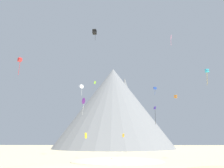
{
  "coord_description": "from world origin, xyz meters",
  "views": [
    {
      "loc": [
        1.05,
        -30.49,
        4.97
      ],
      "look_at": [
        -0.96,
        48.24,
        25.22
      ],
      "focal_mm": 35.08,
      "sensor_mm": 36.0,
      "label": 1
    }
  ],
  "objects_px": {
    "kite_cyan_mid": "(207,71)",
    "kite_pink_high": "(171,38)",
    "kite_indigo_mid": "(155,111)",
    "kite_yellow_low": "(86,136)",
    "bush_near_left": "(112,161)",
    "bush_mid_center": "(104,161)",
    "rock_massif": "(114,107)",
    "kite_lime_mid": "(95,83)",
    "kite_black_high": "(95,32)",
    "kite_gold_low": "(123,135)",
    "kite_violet_mid": "(83,101)",
    "kite_red_mid": "(20,60)",
    "kite_orange_mid": "(176,97)",
    "kite_white_mid": "(82,87)",
    "kite_blue_mid": "(155,88)"
  },
  "relations": [
    {
      "from": "kite_cyan_mid",
      "to": "kite_pink_high",
      "type": "height_order",
      "value": "kite_pink_high"
    },
    {
      "from": "kite_cyan_mid",
      "to": "kite_indigo_mid",
      "type": "xyz_separation_m",
      "value": [
        -13.63,
        7.47,
        -10.16
      ]
    },
    {
      "from": "kite_pink_high",
      "to": "kite_yellow_low",
      "type": "bearing_deg",
      "value": -80.49
    },
    {
      "from": "bush_near_left",
      "to": "bush_mid_center",
      "type": "relative_size",
      "value": 0.82
    },
    {
      "from": "rock_massif",
      "to": "bush_near_left",
      "type": "bearing_deg",
      "value": -89.54
    },
    {
      "from": "kite_indigo_mid",
      "to": "kite_lime_mid",
      "type": "distance_m",
      "value": 20.17
    },
    {
      "from": "kite_indigo_mid",
      "to": "kite_black_high",
      "type": "height_order",
      "value": "kite_black_high"
    },
    {
      "from": "kite_lime_mid",
      "to": "kite_black_high",
      "type": "bearing_deg",
      "value": 92.15
    },
    {
      "from": "kite_indigo_mid",
      "to": "kite_gold_low",
      "type": "relative_size",
      "value": 4.98
    },
    {
      "from": "bush_mid_center",
      "to": "kite_violet_mid",
      "type": "distance_m",
      "value": 40.42
    },
    {
      "from": "bush_mid_center",
      "to": "bush_near_left",
      "type": "bearing_deg",
      "value": -46.19
    },
    {
      "from": "bush_mid_center",
      "to": "kite_indigo_mid",
      "type": "distance_m",
      "value": 23.28
    },
    {
      "from": "kite_red_mid",
      "to": "kite_violet_mid",
      "type": "bearing_deg",
      "value": -160.58
    },
    {
      "from": "kite_yellow_low",
      "to": "kite_cyan_mid",
      "type": "bearing_deg",
      "value": -178.41
    },
    {
      "from": "kite_orange_mid",
      "to": "kite_pink_high",
      "type": "xyz_separation_m",
      "value": [
        -6.74,
        -24.58,
        13.67
      ]
    },
    {
      "from": "bush_mid_center",
      "to": "rock_massif",
      "type": "distance_m",
      "value": 89.19
    },
    {
      "from": "bush_mid_center",
      "to": "kite_white_mid",
      "type": "relative_size",
      "value": 0.47
    },
    {
      "from": "kite_cyan_mid",
      "to": "kite_violet_mid",
      "type": "xyz_separation_m",
      "value": [
        -38.74,
        28.44,
        -3.3
      ]
    },
    {
      "from": "kite_blue_mid",
      "to": "kite_yellow_low",
      "type": "relative_size",
      "value": 2.16
    },
    {
      "from": "kite_blue_mid",
      "to": "kite_pink_high",
      "type": "bearing_deg",
      "value": -94.83
    },
    {
      "from": "kite_gold_low",
      "to": "kite_yellow_low",
      "type": "relative_size",
      "value": 0.67
    },
    {
      "from": "kite_blue_mid",
      "to": "kite_white_mid",
      "type": "bearing_deg",
      "value": -169.76
    },
    {
      "from": "kite_red_mid",
      "to": "kite_lime_mid",
      "type": "bearing_deg",
      "value": 143.37
    },
    {
      "from": "kite_indigo_mid",
      "to": "kite_gold_low",
      "type": "bearing_deg",
      "value": -67.94
    },
    {
      "from": "kite_orange_mid",
      "to": "kite_lime_mid",
      "type": "bearing_deg",
      "value": 68.33
    },
    {
      "from": "kite_violet_mid",
      "to": "kite_gold_low",
      "type": "xyz_separation_m",
      "value": [
        15.43,
        -22.8,
        -14.0
      ]
    },
    {
      "from": "kite_lime_mid",
      "to": "kite_violet_mid",
      "type": "bearing_deg",
      "value": 98.29
    },
    {
      "from": "kite_indigo_mid",
      "to": "kite_violet_mid",
      "type": "height_order",
      "value": "kite_violet_mid"
    },
    {
      "from": "kite_violet_mid",
      "to": "bush_near_left",
      "type": "bearing_deg",
      "value": -21.22
    },
    {
      "from": "kite_white_mid",
      "to": "kite_lime_mid",
      "type": "xyz_separation_m",
      "value": [
        7.23,
        -20.62,
        -3.89
      ]
    },
    {
      "from": "kite_lime_mid",
      "to": "kite_red_mid",
      "type": "relative_size",
      "value": 0.18
    },
    {
      "from": "kite_violet_mid",
      "to": "kite_orange_mid",
      "type": "height_order",
      "value": "kite_orange_mid"
    },
    {
      "from": "kite_lime_mid",
      "to": "kite_pink_high",
      "type": "bearing_deg",
      "value": -0.32
    },
    {
      "from": "kite_red_mid",
      "to": "kite_black_high",
      "type": "xyz_separation_m",
      "value": [
        18.41,
        14.2,
        15.58
      ]
    },
    {
      "from": "kite_violet_mid",
      "to": "kite_pink_high",
      "type": "distance_m",
      "value": 42.22
    },
    {
      "from": "kite_violet_mid",
      "to": "kite_yellow_low",
      "type": "distance_m",
      "value": 26.56
    },
    {
      "from": "kite_orange_mid",
      "to": "kite_yellow_low",
      "type": "xyz_separation_m",
      "value": [
        -32.51,
        -21.59,
        -15.6
      ]
    },
    {
      "from": "kite_gold_low",
      "to": "kite_cyan_mid",
      "type": "bearing_deg",
      "value": 6.55
    },
    {
      "from": "kite_pink_high",
      "to": "kite_blue_mid",
      "type": "relative_size",
      "value": 1.02
    },
    {
      "from": "kite_indigo_mid",
      "to": "kite_orange_mid",
      "type": "distance_m",
      "value": 25.18
    },
    {
      "from": "kite_cyan_mid",
      "to": "bush_near_left",
      "type": "bearing_deg",
      "value": 1.81
    },
    {
      "from": "bush_near_left",
      "to": "kite_white_mid",
      "type": "xyz_separation_m",
      "value": [
        -12.18,
        28.5,
        24.02
      ]
    },
    {
      "from": "kite_pink_high",
      "to": "rock_massif",
      "type": "bearing_deg",
      "value": -150.33
    },
    {
      "from": "kite_lime_mid",
      "to": "kite_yellow_low",
      "type": "relative_size",
      "value": 0.56
    },
    {
      "from": "kite_gold_low",
      "to": "kite_blue_mid",
      "type": "distance_m",
      "value": 34.45
    },
    {
      "from": "kite_white_mid",
      "to": "kite_red_mid",
      "type": "xyz_separation_m",
      "value": [
        -12.71,
        -25.18,
        1.33
      ]
    },
    {
      "from": "rock_massif",
      "to": "kite_gold_low",
      "type": "xyz_separation_m",
      "value": [
        3.66,
        -74.87,
        -18.99
      ]
    },
    {
      "from": "kite_gold_low",
      "to": "kite_pink_high",
      "type": "height_order",
      "value": "kite_pink_high"
    },
    {
      "from": "kite_pink_high",
      "to": "kite_indigo_mid",
      "type": "bearing_deg",
      "value": -111.9
    },
    {
      "from": "kite_white_mid",
      "to": "kite_indigo_mid",
      "type": "bearing_deg",
      "value": 123.64
    }
  ]
}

